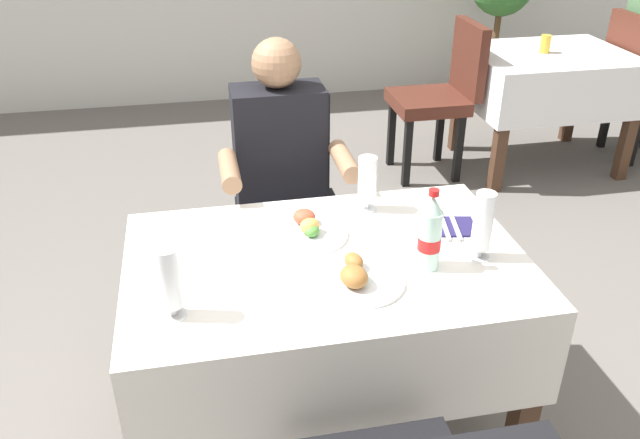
% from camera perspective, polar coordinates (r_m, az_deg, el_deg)
% --- Properties ---
extents(main_dining_table, '(1.23, 0.81, 0.76)m').
position_cam_1_polar(main_dining_table, '(2.12, 0.54, -7.30)').
color(main_dining_table, white).
rests_on(main_dining_table, ground).
extents(chair_far_diner_seat, '(0.44, 0.50, 0.97)m').
position_cam_1_polar(chair_far_diner_seat, '(2.80, -2.80, 1.71)').
color(chair_far_diner_seat, black).
rests_on(chair_far_diner_seat, ground).
extents(seated_diner_far, '(0.50, 0.46, 1.26)m').
position_cam_1_polar(seated_diner_far, '(2.63, -3.33, 3.59)').
color(seated_diner_far, '#282D42').
rests_on(seated_diner_far, ground).
extents(plate_near_camera, '(0.26, 0.26, 0.07)m').
position_cam_1_polar(plate_near_camera, '(1.90, 3.31, -5.04)').
color(plate_near_camera, white).
rests_on(plate_near_camera, main_dining_table).
extents(plate_far_diner, '(0.25, 0.25, 0.06)m').
position_cam_1_polar(plate_far_diner, '(2.13, -0.99, -0.85)').
color(plate_far_diner, white).
rests_on(plate_far_diner, main_dining_table).
extents(beer_glass_left, '(0.07, 0.07, 0.21)m').
position_cam_1_polar(beer_glass_left, '(1.76, -12.97, -5.35)').
color(beer_glass_left, white).
rests_on(beer_glass_left, main_dining_table).
extents(beer_glass_middle, '(0.07, 0.07, 0.22)m').
position_cam_1_polar(beer_glass_middle, '(2.02, 13.99, -0.56)').
color(beer_glass_middle, white).
rests_on(beer_glass_middle, main_dining_table).
extents(beer_glass_right, '(0.07, 0.07, 0.20)m').
position_cam_1_polar(beer_glass_right, '(2.25, 4.14, 3.22)').
color(beer_glass_right, white).
rests_on(beer_glass_right, main_dining_table).
extents(cola_bottle_primary, '(0.07, 0.07, 0.26)m').
position_cam_1_polar(cola_bottle_primary, '(1.95, 9.57, -1.28)').
color(cola_bottle_primary, silver).
rests_on(cola_bottle_primary, main_dining_table).
extents(napkin_cutlery_set, '(0.19, 0.20, 0.01)m').
position_cam_1_polar(napkin_cutlery_set, '(2.22, 11.21, -0.59)').
color(napkin_cutlery_set, '#231E4C').
rests_on(napkin_cutlery_set, main_dining_table).
extents(background_dining_table, '(0.99, 0.80, 0.76)m').
position_cam_1_polar(background_dining_table, '(4.55, 19.09, 11.32)').
color(background_dining_table, white).
rests_on(background_dining_table, ground).
extents(background_chair_left, '(0.50, 0.44, 0.97)m').
position_cam_1_polar(background_chair_left, '(4.25, 10.60, 10.98)').
color(background_chair_left, '#4C2319').
rests_on(background_chair_left, ground).
extents(background_table_tumbler, '(0.06, 0.06, 0.11)m').
position_cam_1_polar(background_table_tumbler, '(4.47, 19.06, 14.28)').
color(background_table_tumbler, gold).
rests_on(background_table_tumbler, background_dining_table).
extents(potted_plant_corner, '(0.49, 0.49, 1.22)m').
position_cam_1_polar(potted_plant_corner, '(5.62, 15.33, 16.91)').
color(potted_plant_corner, brown).
rests_on(potted_plant_corner, ground).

